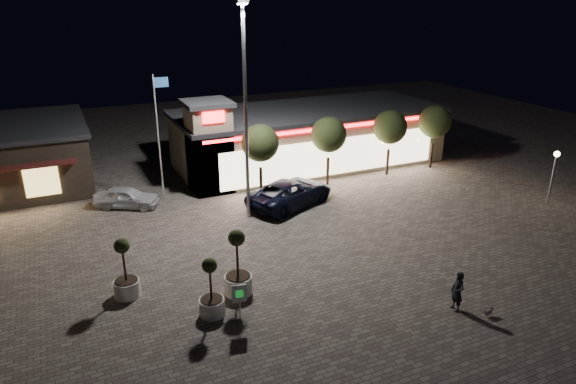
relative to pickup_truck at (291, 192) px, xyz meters
name	(u,v)px	position (x,y,z in m)	size (l,w,h in m)	color
ground	(270,290)	(-5.08, -8.69, -0.83)	(90.00, 90.00, 0.00)	#6F645A
retail_building	(304,137)	(4.42, 7.12, 1.38)	(20.40, 8.40, 6.10)	tan
floodlight_pole	(245,100)	(-3.08, -0.69, 6.19)	(0.60, 0.40, 12.38)	gray
flagpole	(159,128)	(-6.99, 4.31, 3.91)	(0.95, 0.10, 8.00)	white
lamp_post_east	(554,167)	(14.92, -6.69, 1.62)	(0.36, 0.36, 3.48)	gray
string_tree_a	(260,143)	(-1.08, 2.31, 2.73)	(2.42, 2.42, 4.79)	#332319
string_tree_b	(329,135)	(3.92, 2.31, 2.73)	(2.42, 2.42, 4.79)	#332319
string_tree_c	(390,127)	(8.92, 2.31, 2.73)	(2.42, 2.42, 4.79)	#332319
string_tree_d	(435,122)	(12.92, 2.31, 2.73)	(2.42, 2.42, 4.79)	#332319
pickup_truck	(291,192)	(0.00, 0.00, 0.00)	(2.76, 5.99, 1.66)	black
white_sedan	(127,197)	(-9.44, 3.90, -0.16)	(1.58, 3.92, 1.33)	silver
pedestrian	(457,292)	(1.45, -13.41, 0.06)	(0.65, 0.42, 1.78)	black
dog	(489,310)	(2.41, -14.32, -0.58)	(0.48, 0.23, 0.25)	#59514C
planter_left	(126,279)	(-10.97, -6.52, 0.03)	(1.14, 1.14, 2.80)	white
planter_mid	(211,298)	(-7.98, -9.44, -0.02)	(1.07, 1.07, 2.63)	white
planter_right	(238,274)	(-6.43, -8.33, 0.12)	(1.26, 1.26, 3.09)	white
valet_sign	(239,297)	(-7.14, -10.52, 0.42)	(0.59, 0.17, 1.79)	gray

